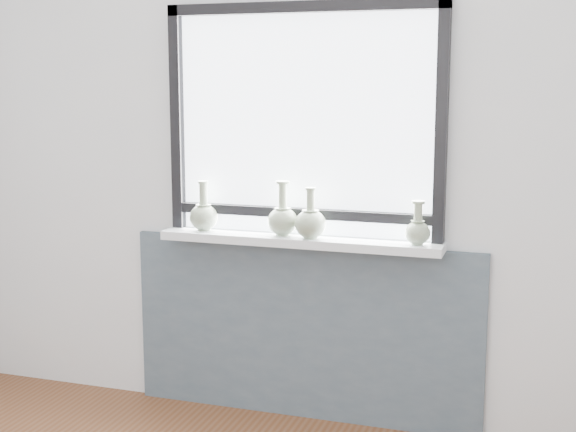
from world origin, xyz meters
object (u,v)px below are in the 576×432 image
(vase_a, at_px, (204,215))
(vase_c, at_px, (310,222))
(windowsill, at_px, (299,241))
(vase_b, at_px, (283,219))
(vase_d, at_px, (418,230))

(vase_a, height_order, vase_c, vase_a)
(windowsill, height_order, vase_c, vase_c)
(vase_a, distance_m, vase_c, 0.54)
(vase_a, relative_size, vase_c, 1.02)
(vase_b, bearing_deg, vase_c, -11.18)
(vase_b, bearing_deg, windowsill, 0.23)
(vase_a, relative_size, vase_d, 1.22)
(vase_b, height_order, vase_c, vase_b)
(vase_c, distance_m, vase_d, 0.48)
(vase_d, bearing_deg, vase_c, -178.68)
(vase_c, xyz_separation_m, vase_d, (0.48, 0.01, -0.01))
(windowsill, relative_size, vase_d, 6.85)
(vase_a, distance_m, vase_b, 0.40)
(vase_a, xyz_separation_m, vase_c, (0.54, -0.03, 0.00))
(vase_b, bearing_deg, vase_d, -1.55)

